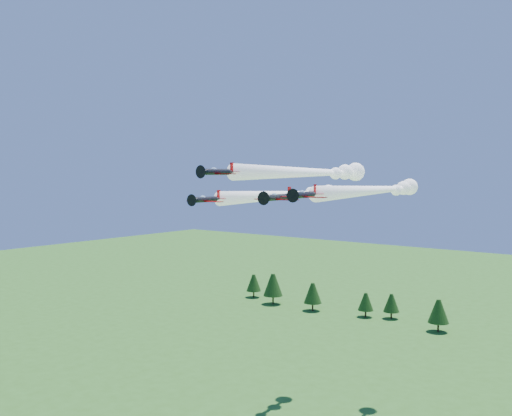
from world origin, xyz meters
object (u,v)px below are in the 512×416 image
Objects in this scene: plane_left at (292,195)px; plane_right at (379,190)px; plane_lead at (314,172)px; plane_slot at (277,197)px.

plane_right is (18.21, 3.29, 1.22)m from plane_left.
plane_right is at bearing 66.86° from plane_lead.
plane_left is 21.85m from plane_slot.
plane_lead is 0.92× the size of plane_left.
plane_left is 18.55m from plane_right.
plane_right is 24.23m from plane_slot.
plane_right reaches higher than plane_left.
plane_lead is 5.18× the size of plane_slot.
plane_lead reaches higher than plane_slot.
plane_lead is at bearing 72.38° from plane_slot.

